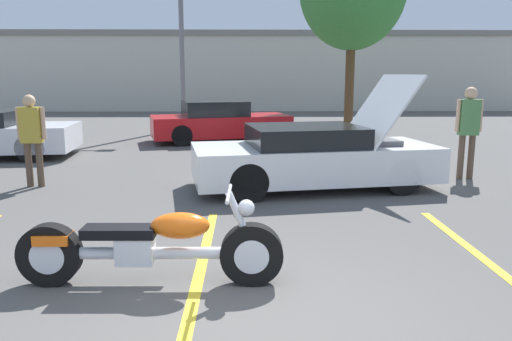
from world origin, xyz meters
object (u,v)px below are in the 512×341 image
at_px(spectator_near_motorcycle, 32,133).
at_px(spectator_midground, 469,124).
at_px(light_pole, 184,25).
at_px(motorcycle, 150,247).
at_px(parked_car_right_row, 219,122).
at_px(show_car_hood_open, 315,157).

relative_size(spectator_near_motorcycle, spectator_midground, 0.94).
distance_m(light_pole, spectator_midground, 11.87).
relative_size(motorcycle, spectator_near_motorcycle, 1.54).
height_order(spectator_near_motorcycle, spectator_midground, spectator_midground).
relative_size(light_pole, spectator_near_motorcycle, 4.09).
bearing_deg(parked_car_right_row, spectator_near_motorcycle, -130.27).
xyz_separation_m(motorcycle, spectator_near_motorcycle, (-2.96, 4.43, 0.62)).
bearing_deg(light_pole, spectator_near_motorcycle, -99.17).
bearing_deg(parked_car_right_row, light_pole, 97.40).
bearing_deg(show_car_hood_open, light_pole, 99.58).
bearing_deg(spectator_near_motorcycle, spectator_midground, 3.77).
bearing_deg(light_pole, show_car_hood_open, -70.83).
height_order(light_pole, parked_car_right_row, light_pole).
bearing_deg(show_car_hood_open, parked_car_right_row, 98.17).
height_order(light_pole, show_car_hood_open, light_pole).
bearing_deg(motorcycle, light_pole, 96.17).
xyz_separation_m(parked_car_right_row, spectator_near_motorcycle, (-3.08, -6.28, 0.42)).
xyz_separation_m(motorcycle, parked_car_right_row, (0.12, 10.71, 0.20)).
height_order(motorcycle, spectator_near_motorcycle, spectator_near_motorcycle).
bearing_deg(light_pole, parked_car_right_row, -68.42).
bearing_deg(spectator_near_motorcycle, motorcycle, -56.26).
distance_m(parked_car_right_row, spectator_midground, 7.75).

